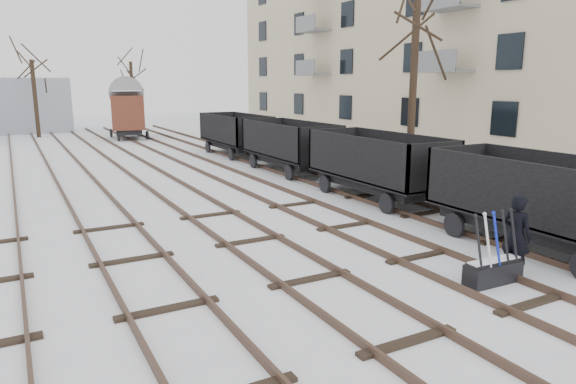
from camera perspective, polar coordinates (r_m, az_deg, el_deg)
name	(u,v)px	position (r m, az deg, el deg)	size (l,w,h in m)	color
ground	(310,280)	(10.84, 2.49, -9.79)	(120.00, 120.00, 0.00)	white
tracks	(150,175)	(23.23, -15.11, 1.82)	(13.90, 52.00, 0.16)	black
apartment_block	(479,13)	(34.06, 20.49, 18.10)	(10.12, 45.00, 16.10)	beige
shed_right	(23,104)	(48.67, -27.37, 8.63)	(7.00, 6.00, 4.50)	#97A0AB
ground_frame	(493,270)	(11.40, 21.83, -8.05)	(1.31, 0.46, 1.49)	black
worker	(516,236)	(11.85, 24.03, -4.46)	(0.64, 0.42, 1.76)	black
freight_wagon_a	(542,215)	(13.94, 26.38, -2.32)	(2.24, 5.61, 2.29)	black
freight_wagon_b	(377,175)	(18.26, 9.90, 1.92)	(2.24, 5.61, 2.29)	black
freight_wagon_c	(290,153)	(23.55, 0.21, 4.35)	(2.24, 5.61, 2.29)	black
freight_wagon_d	(236,140)	(29.29, -5.84, 5.81)	(2.24, 5.61, 2.29)	black
box_van_wagon	(127,111)	(39.67, -17.43, 8.62)	(3.18, 4.92, 3.49)	black
tree_near	(413,95)	(21.37, 13.68, 10.45)	(0.30, 0.30, 7.12)	black
tree_far_left	(35,99)	(42.92, -26.27, 9.25)	(0.30, 0.30, 5.69)	black
tree_far_right	(133,94)	(50.69, -16.89, 10.34)	(0.30, 0.30, 5.93)	black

